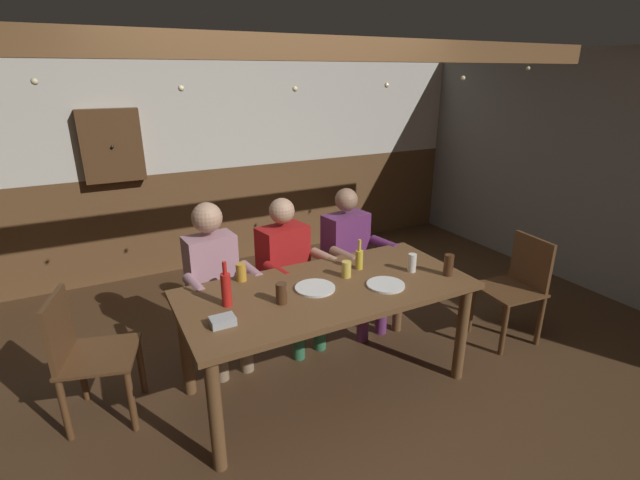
{
  "coord_description": "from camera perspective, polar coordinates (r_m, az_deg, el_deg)",
  "views": [
    {
      "loc": [
        -1.32,
        -2.29,
        2.13
      ],
      "look_at": [
        0.0,
        0.23,
        1.08
      ],
      "focal_mm": 25.65,
      "sensor_mm": 36.0,
      "label": 1
    }
  ],
  "objects": [
    {
      "name": "pint_glass_4",
      "position": [
        3.19,
        3.31,
        -3.67
      ],
      "size": [
        0.07,
        0.07,
        0.12
      ],
      "primitive_type": "cylinder",
      "color": "#E5C64C",
      "rests_on": "dining_table"
    },
    {
      "name": "bottle_1",
      "position": [
        3.32,
        4.91,
        -2.31
      ],
      "size": [
        0.05,
        0.05,
        0.23
      ],
      "color": "gold",
      "rests_on": "dining_table"
    },
    {
      "name": "chair_empty_near_left",
      "position": [
        4.12,
        23.34,
        -5.21
      ],
      "size": [
        0.48,
        0.48,
        0.88
      ],
      "rotation": [
        0.0,
        0.0,
        1.48
      ],
      "color": "brown",
      "rests_on": "ground_plane"
    },
    {
      "name": "ground_plane",
      "position": [
        3.4,
        1.87,
        -18.57
      ],
      "size": [
        7.56,
        7.56,
        0.0
      ],
      "primitive_type": "plane",
      "color": "#4C331E"
    },
    {
      "name": "pint_glass_3",
      "position": [
        3.33,
        11.41,
        -2.81
      ],
      "size": [
        0.06,
        0.06,
        0.13
      ],
      "primitive_type": "cylinder",
      "color": "white",
      "rests_on": "dining_table"
    },
    {
      "name": "person_2",
      "position": [
        3.92,
        3.93,
        -1.74
      ],
      "size": [
        0.56,
        0.57,
        1.22
      ],
      "rotation": [
        0.0,
        0.0,
        3.3
      ],
      "color": "#6B2D66",
      "rests_on": "ground_plane"
    },
    {
      "name": "string_lights",
      "position": [
        3.17,
        -3.16,
        19.37
      ],
      "size": [
        4.44,
        0.04,
        0.17
      ],
      "color": "#F9EAB2"
    },
    {
      "name": "pint_glass_2",
      "position": [
        3.33,
        15.74,
        -3.02
      ],
      "size": [
        0.07,
        0.07,
        0.15
      ],
      "primitive_type": "cylinder",
      "color": "#4C2D19",
      "rests_on": "dining_table"
    },
    {
      "name": "person_0",
      "position": [
        3.49,
        -12.92,
        -4.62
      ],
      "size": [
        0.53,
        0.53,
        1.25
      ],
      "rotation": [
        0.0,
        0.0,
        3.23
      ],
      "color": "#B78493",
      "rests_on": "ground_plane"
    },
    {
      "name": "back_wall_upper",
      "position": [
        5.24,
        -13.48,
        15.41
      ],
      "size": [
        6.3,
        0.12,
        1.24
      ],
      "primitive_type": "cube",
      "color": "silver"
    },
    {
      "name": "wall_dart_cabinet",
      "position": [
        4.98,
        -24.54,
        10.64
      ],
      "size": [
        0.56,
        0.15,
        0.7
      ],
      "color": "brown"
    },
    {
      "name": "condiment_caddy",
      "position": [
        2.68,
        -12.05,
        -9.86
      ],
      "size": [
        0.14,
        0.1,
        0.05
      ],
      "primitive_type": "cube",
      "color": "#B2B7BC",
      "rests_on": "dining_table"
    },
    {
      "name": "pint_glass_0",
      "position": [
        3.18,
        -9.8,
        -3.97
      ],
      "size": [
        0.07,
        0.07,
        0.12
      ],
      "primitive_type": "cylinder",
      "color": "gold",
      "rests_on": "dining_table"
    },
    {
      "name": "person_1",
      "position": [
        3.67,
        -3.97,
        -3.26
      ],
      "size": [
        0.57,
        0.59,
        1.21
      ],
      "rotation": [
        0.0,
        0.0,
        3.32
      ],
      "color": "#AD1919",
      "rests_on": "ground_plane"
    },
    {
      "name": "chair_empty_near_right",
      "position": [
        3.29,
        -27.27,
        -12.47
      ],
      "size": [
        0.54,
        0.54,
        0.88
      ],
      "rotation": [
        0.0,
        0.0,
        -1.85
      ],
      "color": "brown",
      "rests_on": "ground_plane"
    },
    {
      "name": "side_wall_concrete",
      "position": [
        5.17,
        34.99,
        5.99
      ],
      "size": [
        0.12,
        5.41,
        2.36
      ],
      "primitive_type": "cube",
      "color": "gray",
      "rests_on": "ground_plane"
    },
    {
      "name": "dining_table",
      "position": [
        3.11,
        0.93,
        -7.58
      ],
      "size": [
        1.95,
        0.9,
        0.78
      ],
      "color": "brown",
      "rests_on": "ground_plane"
    },
    {
      "name": "plate_0",
      "position": [
        3.11,
        8.19,
        -5.56
      ],
      "size": [
        0.26,
        0.26,
        0.01
      ],
      "primitive_type": "cylinder",
      "color": "white",
      "rests_on": "dining_table"
    },
    {
      "name": "pint_glass_1",
      "position": [
        2.84,
        -4.83,
        -6.65
      ],
      "size": [
        0.07,
        0.07,
        0.13
      ],
      "primitive_type": "cylinder",
      "color": "#4C2D19",
      "rests_on": "dining_table"
    },
    {
      "name": "ceiling_beam",
      "position": [
        3.21,
        -3.64,
        22.83
      ],
      "size": [
        5.67,
        0.14,
        0.16
      ],
      "primitive_type": "cube",
      "color": "brown"
    },
    {
      "name": "plate_1",
      "position": [
        3.03,
        -0.62,
        -6.0
      ],
      "size": [
        0.27,
        0.27,
        0.01
      ],
      "primitive_type": "cylinder",
      "color": "white",
      "rests_on": "dining_table"
    },
    {
      "name": "bottle_0",
      "position": [
        2.84,
        -11.63,
        -5.95
      ],
      "size": [
        0.06,
        0.06,
        0.29
      ],
      "color": "red",
      "rests_on": "dining_table"
    },
    {
      "name": "back_wall_wainscot",
      "position": [
        5.46,
        -12.49,
        3.02
      ],
      "size": [
        6.3,
        0.12,
        1.12
      ],
      "primitive_type": "cube",
      "color": "brown",
      "rests_on": "ground_plane"
    }
  ]
}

